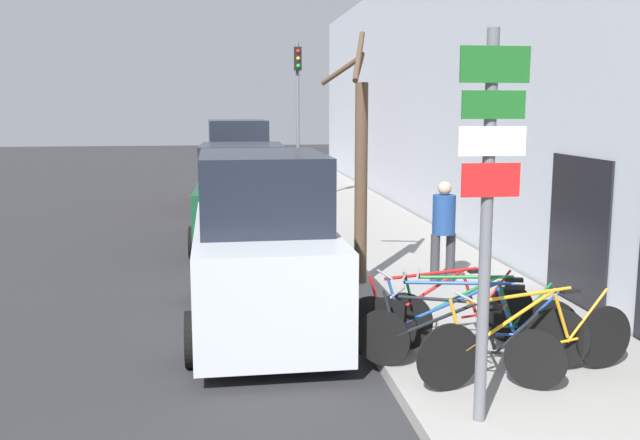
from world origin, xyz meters
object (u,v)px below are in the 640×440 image
signpost (488,206)px  parked_car_0 (262,250)px  parked_car_3 (234,156)px  bicycle_1 (456,343)px  bicycle_2 (470,327)px  traffic_light (298,101)px  bicycle_4 (441,314)px  parked_car_1 (242,199)px  parked_car_2 (238,168)px  street_tree (360,170)px  bicycle_3 (475,321)px  pedestrian_near (444,225)px  bicycle_0 (530,341)px

signpost → parked_car_0: bearing=116.8°
parked_car_3 → bicycle_1: bearing=-85.3°
parked_car_0 → parked_car_3: parked_car_0 is taller
bicycle_2 → traffic_light: bearing=23.2°
bicycle_1 → traffic_light: 13.67m
bicycle_4 → parked_car_1: (-2.04, 7.26, 0.42)m
bicycle_2 → parked_car_2: size_ratio=0.49×
parked_car_0 → street_tree: size_ratio=1.12×
parked_car_1 → traffic_light: bearing=73.2°
traffic_light → bicycle_4: bearing=-88.7°
signpost → parked_car_3: bearing=94.7°
parked_car_0 → traffic_light: traffic_light is taller
bicycle_3 → parked_car_1: (-2.34, 7.54, 0.43)m
parked_car_2 → pedestrian_near: size_ratio=2.96×
pedestrian_near → street_tree: bearing=159.2°
signpost → pedestrian_near: (1.20, 4.88, -1.00)m
signpost → bicycle_2: size_ratio=1.46×
bicycle_3 → street_tree: bearing=29.3°
bicycle_2 → parked_car_0: bearing=68.0°
bicycle_1 → parked_car_1: bearing=46.0°
bicycle_1 → parked_car_0: size_ratio=0.43×
parked_car_1 → parked_car_3: (0.06, 12.06, 0.07)m
bicycle_1 → street_tree: 4.29m
bicycle_0 → bicycle_2: size_ratio=1.07×
street_tree → traffic_light: bearing=89.7°
parked_car_3 → traffic_light: size_ratio=1.03×
bicycle_2 → bicycle_4: size_ratio=0.97×
bicycle_2 → bicycle_3: 0.26m
parked_car_3 → street_tree: size_ratio=1.20×
signpost → parked_car_3: 21.33m
signpost → parked_car_0: (-1.72, 3.41, -1.03)m
parked_car_1 → pedestrian_near: (3.00, -4.29, 0.11)m
bicycle_1 → bicycle_4: size_ratio=0.78×
bicycle_2 → pedestrian_near: 3.60m
signpost → traffic_light: bearing=90.2°
bicycle_0 → traffic_light: bearing=-7.4°
parked_car_3 → traffic_light: (1.68, -6.78, 1.99)m
bicycle_3 → parked_car_1: size_ratio=0.49×
bicycle_2 → parked_car_1: (-2.20, 7.76, 0.43)m
bicycle_2 → pedestrian_near: pedestrian_near is taller
bicycle_4 → street_tree: 3.47m
bicycle_3 → traffic_light: traffic_light is taller
signpost → bicycle_1: signpost is taller
bicycle_0 → parked_car_1: bearing=6.4°
pedestrian_near → street_tree: size_ratio=0.42×
parked_car_3 → parked_car_1: bearing=-90.8°
signpost → bicycle_0: (0.84, 0.87, -1.52)m
parked_car_0 → parked_car_1: parked_car_0 is taller
pedestrian_near → traffic_light: traffic_light is taller
bicycle_2 → pedestrian_near: (0.80, 3.47, 0.53)m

